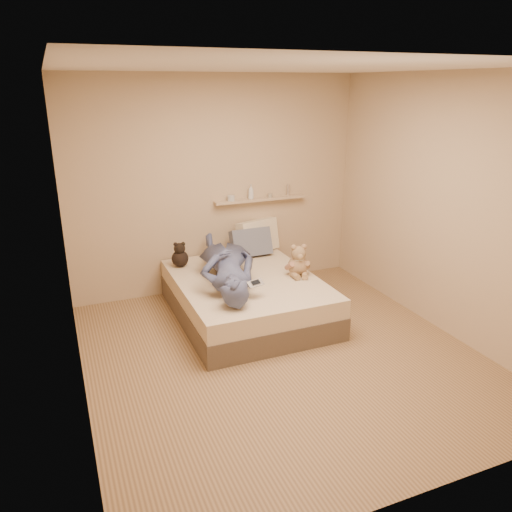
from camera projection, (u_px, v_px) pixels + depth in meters
name	position (u px, v px, depth m)	size (l,w,h in m)	color
room	(284.00, 225.00, 4.38)	(3.80, 3.80, 3.80)	#98774E
bed	(246.00, 297.00, 5.55)	(1.50, 1.90, 0.45)	brown
game_console	(255.00, 283.00, 4.92)	(0.19, 0.12, 0.06)	silver
teddy_bear	(298.00, 263.00, 5.50)	(0.30, 0.30, 0.37)	#8F714E
dark_plush	(180.00, 256.00, 5.78)	(0.20, 0.20, 0.30)	black
pillow_cream	(258.00, 236.00, 6.31)	(0.55, 0.16, 0.40)	beige
pillow_grey	(251.00, 243.00, 6.14)	(0.50, 0.14, 0.34)	slate
person	(227.00, 264.00, 5.34)	(0.59, 1.63, 0.39)	#4B5376
wall_shelf	(260.00, 199.00, 6.25)	(1.20, 0.12, 0.03)	tan
shelf_bottles	(251.00, 194.00, 6.18)	(0.84, 0.10, 0.18)	silver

